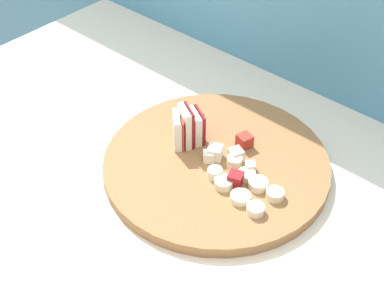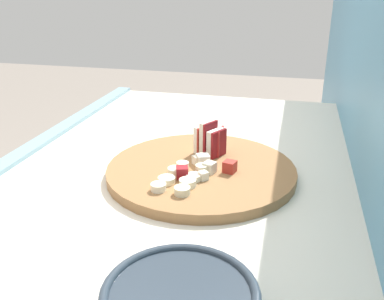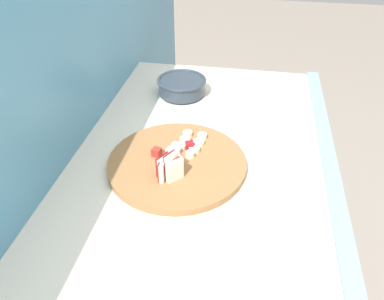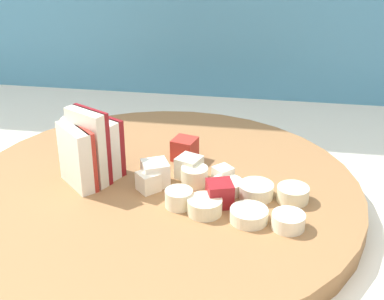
% 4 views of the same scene
% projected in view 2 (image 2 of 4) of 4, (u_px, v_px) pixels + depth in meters
% --- Properties ---
extents(tile_backsplash, '(2.40, 0.04, 1.46)m').
position_uv_depth(tile_backsplash, '(357.00, 283.00, 0.76)').
color(tile_backsplash, '#4C8EB2').
rests_on(tile_backsplash, ground).
extents(cutting_board, '(0.34, 0.34, 0.02)m').
position_uv_depth(cutting_board, '(201.00, 171.00, 0.78)').
color(cutting_board, olive).
rests_on(cutting_board, tiled_countertop).
extents(apple_wedge_fan, '(0.06, 0.06, 0.07)m').
position_uv_depth(apple_wedge_fan, '(212.00, 140.00, 0.82)').
color(apple_wedge_fan, '#B22D23').
rests_on(apple_wedge_fan, cutting_board).
extents(apple_dice_pile, '(0.09, 0.10, 0.02)m').
position_uv_depth(apple_dice_pile, '(205.00, 166.00, 0.75)').
color(apple_dice_pile, '#EFE5CC').
rests_on(apple_dice_pile, cutting_board).
extents(banana_slice_rows, '(0.12, 0.08, 0.02)m').
position_uv_depth(banana_slice_rows, '(181.00, 178.00, 0.71)').
color(banana_slice_rows, '#F4EAC6').
rests_on(banana_slice_rows, cutting_board).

